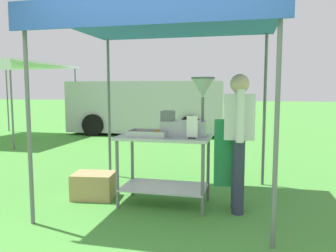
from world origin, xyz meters
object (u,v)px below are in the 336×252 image
at_px(stall_canopy, 166,26).
at_px(vendor, 238,135).
at_px(donut_tray, 150,134).
at_px(donut_cart, 164,156).
at_px(supply_crate, 94,185).
at_px(van_silver, 148,107).
at_px(donut_fryer, 190,113).
at_px(menu_sign, 192,129).
at_px(neighbour_tent, 6,66).

distance_m(stall_canopy, vendor, 1.58).
bearing_deg(donut_tray, donut_cart, 26.85).
relative_size(supply_crate, van_silver, 0.12).
distance_m(stall_canopy, van_silver, 7.03).
bearing_deg(donut_cart, stall_canopy, 90.00).
distance_m(donut_fryer, menu_sign, 0.31).
distance_m(donut_tray, van_silver, 7.03).
bearing_deg(menu_sign, stall_canopy, 143.51).
relative_size(stall_canopy, donut_cart, 2.37).
bearing_deg(neighbour_tent, donut_fryer, -35.91).
height_order(donut_tray, supply_crate, donut_tray).
xyz_separation_m(vendor, van_silver, (-3.07, 6.66, -0.03)).
xyz_separation_m(donut_tray, menu_sign, (0.53, -0.10, 0.09)).
bearing_deg(neighbour_tent, menu_sign, -37.13).
bearing_deg(donut_tray, van_silver, 106.74).
bearing_deg(donut_fryer, vendor, -8.50).
bearing_deg(stall_canopy, van_silver, 108.43).
relative_size(stall_canopy, donut_tray, 5.62).
distance_m(stall_canopy, supply_crate, 2.26).
bearing_deg(stall_canopy, vendor, -7.01).
xyz_separation_m(donut_cart, van_silver, (-2.18, 6.65, 0.25)).
distance_m(donut_tray, supply_crate, 1.10).
distance_m(stall_canopy, donut_fryer, 1.09).
bearing_deg(vendor, menu_sign, -162.09).
height_order(donut_tray, menu_sign, menu_sign).
xyz_separation_m(donut_fryer, van_silver, (-2.48, 6.57, -0.27)).
distance_m(donut_cart, neighbour_tent, 7.47).
bearing_deg(neighbour_tent, supply_crate, -42.67).
relative_size(donut_fryer, supply_crate, 1.23).
height_order(donut_cart, vendor, vendor).
distance_m(menu_sign, neighbour_tent, 7.81).
distance_m(donut_cart, menu_sign, 0.55).
relative_size(donut_tray, supply_crate, 0.82).
height_order(donut_cart, donut_tray, donut_tray).
relative_size(donut_cart, donut_fryer, 1.59).
bearing_deg(donut_tray, menu_sign, -10.30).
height_order(van_silver, neighbour_tent, neighbour_tent).
bearing_deg(neighbour_tent, vendor, -33.97).
distance_m(van_silver, neighbour_tent, 4.38).
height_order(donut_fryer, vendor, vendor).
xyz_separation_m(donut_cart, donut_fryer, (0.30, 0.08, 0.53)).
bearing_deg(vendor, van_silver, 114.74).
relative_size(supply_crate, neighbour_tent, 0.18).
height_order(menu_sign, neighbour_tent, neighbour_tent).
height_order(donut_fryer, supply_crate, donut_fryer).
xyz_separation_m(stall_canopy, supply_crate, (-0.98, -0.05, -2.03)).
xyz_separation_m(donut_cart, neighbour_tent, (-5.79, 4.49, 1.48)).
bearing_deg(neighbour_tent, donut_cart, -37.78).
relative_size(vendor, van_silver, 0.32).
relative_size(donut_fryer, neighbour_tent, 0.22).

